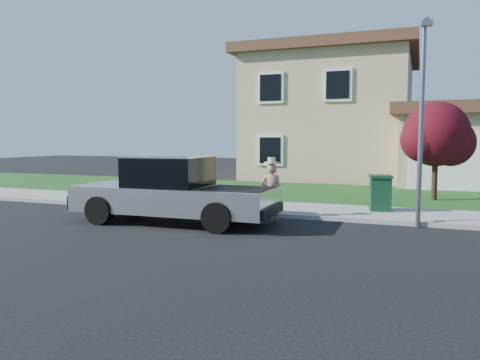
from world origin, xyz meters
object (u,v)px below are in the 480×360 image
at_px(pickup_truck, 173,191).
at_px(woman, 271,191).
at_px(trash_bin, 380,193).
at_px(street_lamp, 422,112).
at_px(ornamental_tree, 437,137).

bearing_deg(pickup_truck, woman, 26.65).
height_order(woman, trash_bin, woman).
height_order(trash_bin, street_lamp, street_lamp).
xyz_separation_m(pickup_truck, street_lamp, (5.84, 1.58, 1.97)).
distance_m(pickup_truck, ornamental_tree, 9.20).
xyz_separation_m(pickup_truck, trash_bin, (4.82, 3.10, -0.16)).
height_order(pickup_truck, trash_bin, pickup_truck).
distance_m(woman, ornamental_tree, 6.87).
bearing_deg(trash_bin, ornamental_tree, 55.37).
height_order(pickup_truck, street_lamp, street_lamp).
bearing_deg(ornamental_tree, trash_bin, -113.94).
distance_m(pickup_truck, woman, 2.54).
height_order(woman, street_lamp, street_lamp).
bearing_deg(street_lamp, woman, 179.55).
xyz_separation_m(woman, trash_bin, (2.58, 1.90, -0.14)).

